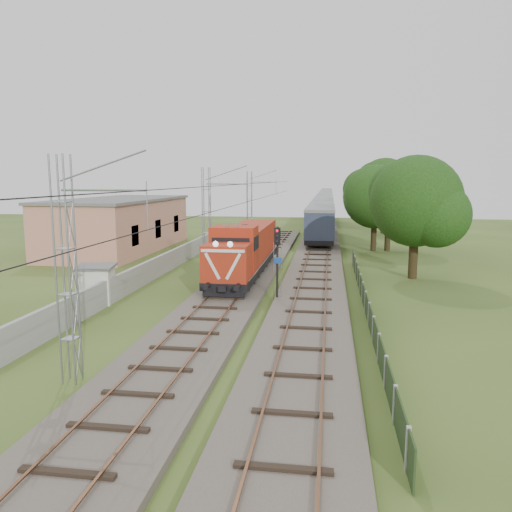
% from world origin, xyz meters
% --- Properties ---
extents(ground, '(140.00, 140.00, 0.00)m').
position_xyz_m(ground, '(0.00, 0.00, 0.00)').
color(ground, '#34481B').
rests_on(ground, ground).
extents(track_main, '(4.20, 70.00, 0.45)m').
position_xyz_m(track_main, '(0.00, 7.00, 0.18)').
color(track_main, '#6B6054').
rests_on(track_main, ground).
extents(track_side, '(4.20, 80.00, 0.45)m').
position_xyz_m(track_side, '(5.00, 20.00, 0.18)').
color(track_side, '#6B6054').
rests_on(track_side, ground).
extents(catenary, '(3.31, 70.00, 8.00)m').
position_xyz_m(catenary, '(-2.95, 12.00, 4.05)').
color(catenary, gray).
rests_on(catenary, ground).
extents(boundary_wall, '(0.25, 40.00, 1.50)m').
position_xyz_m(boundary_wall, '(-6.50, 12.00, 0.75)').
color(boundary_wall, '#9E9E99').
rests_on(boundary_wall, ground).
extents(station_building, '(8.40, 20.40, 5.22)m').
position_xyz_m(station_building, '(-15.00, 24.00, 2.63)').
color(station_building, tan).
rests_on(station_building, ground).
extents(fence, '(0.12, 32.00, 1.20)m').
position_xyz_m(fence, '(8.00, 3.00, 0.60)').
color(fence, black).
rests_on(fence, ground).
extents(locomotive, '(2.81, 16.05, 4.08)m').
position_xyz_m(locomotive, '(0.00, 11.51, 2.13)').
color(locomotive, black).
rests_on(locomotive, ground).
extents(coach_rake, '(3.05, 113.84, 3.52)m').
position_xyz_m(coach_rake, '(5.00, 81.96, 2.53)').
color(coach_rake, black).
rests_on(coach_rake, ground).
extents(signal_post, '(0.47, 0.38, 4.46)m').
position_xyz_m(signal_post, '(3.03, 4.53, 3.06)').
color(signal_post, black).
rests_on(signal_post, ground).
extents(relay_hut, '(2.56, 2.56, 2.21)m').
position_xyz_m(relay_hut, '(-7.40, 2.93, 1.12)').
color(relay_hut, silver).
rests_on(relay_hut, ground).
extents(tree_a, '(6.83, 6.51, 8.85)m').
position_xyz_m(tree_a, '(12.11, 13.07, 5.52)').
color(tree_a, '#3C2F18').
rests_on(tree_a, ground).
extents(tree_b, '(6.56, 6.25, 8.51)m').
position_xyz_m(tree_b, '(11.87, 27.31, 5.30)').
color(tree_b, '#3C2F18').
rests_on(tree_b, ground).
extents(tree_c, '(6.62, 6.30, 8.58)m').
position_xyz_m(tree_c, '(10.47, 26.90, 5.35)').
color(tree_c, '#3C2F18').
rests_on(tree_c, ground).
extents(tree_d, '(7.61, 7.25, 9.87)m').
position_xyz_m(tree_d, '(13.14, 43.85, 6.16)').
color(tree_d, '#3C2F18').
rests_on(tree_d, ground).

